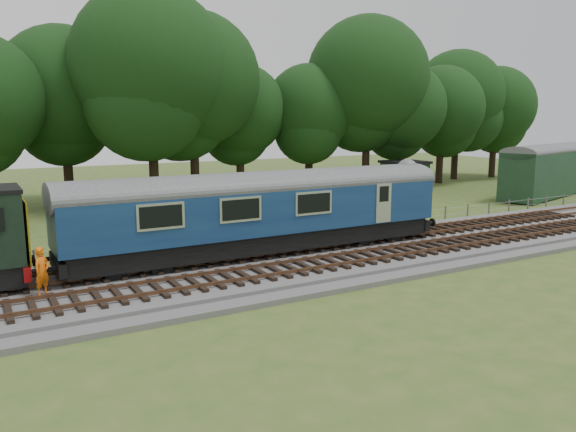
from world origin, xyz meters
TOP-DOWN VIEW (x-y plane):
  - ground at (0.00, 0.00)m, footprint 120.00×120.00m
  - ballast at (0.00, 0.00)m, footprint 70.00×7.00m
  - track_north at (0.00, 1.40)m, footprint 67.20×2.40m
  - track_south at (0.00, -1.60)m, footprint 67.20×2.40m
  - fence at (0.00, 4.50)m, footprint 64.00×0.12m
  - tree_line at (0.00, 22.00)m, footprint 70.00×8.00m
  - dmu_railcar at (-4.59, 1.40)m, footprint 18.05×2.86m
  - worker at (-14.18, -0.23)m, footprint 0.75×0.74m
  - parked_coach at (28.06, 9.45)m, footprint 16.95×7.27m
  - shed at (17.55, 16.97)m, footprint 3.56×3.56m
  - caravan at (34.16, 11.64)m, footprint 5.30×3.66m

SIDE VIEW (x-z plane):
  - ground at x=0.00m, z-range 0.00..0.00m
  - fence at x=0.00m, z-range -0.50..0.50m
  - tree_line at x=0.00m, z-range -9.00..9.00m
  - ballast at x=0.00m, z-range 0.00..0.35m
  - track_north at x=0.00m, z-range 0.31..0.52m
  - track_south at x=0.00m, z-range 0.31..0.52m
  - caravan at x=34.16m, z-range 0.00..2.36m
  - worker at x=-14.18m, z-range 0.35..2.10m
  - shed at x=17.55m, z-range 0.02..2.81m
  - parked_coach at x=28.06m, z-range 0.26..4.55m
  - dmu_railcar at x=-4.59m, z-range 0.67..4.54m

